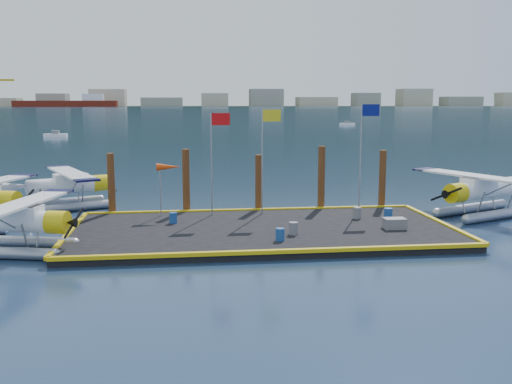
# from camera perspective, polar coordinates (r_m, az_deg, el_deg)

# --- Properties ---
(ground) EXTENTS (4000.00, 4000.00, 0.00)m
(ground) POSITION_cam_1_polar(r_m,az_deg,el_deg) (30.61, 0.64, -4.30)
(ground) COLOR #172B47
(ground) RESTS_ON ground
(dock) EXTENTS (20.00, 10.00, 0.40)m
(dock) POSITION_cam_1_polar(r_m,az_deg,el_deg) (30.57, 0.64, -3.93)
(dock) COLOR black
(dock) RESTS_ON ground
(dock_bumpers) EXTENTS (20.25, 10.25, 0.18)m
(dock_bumpers) POSITION_cam_1_polar(r_m,az_deg,el_deg) (30.50, 0.64, -3.40)
(dock_bumpers) COLOR gold
(dock_bumpers) RESTS_ON dock
(far_backdrop) EXTENTS (3050.00, 2050.00, 810.00)m
(far_backdrop) POSITION_cam_1_polar(r_m,az_deg,el_deg) (1783.80, 0.79, 9.08)
(far_backdrop) COLOR black
(far_backdrop) RESTS_ON ground
(seaplane_a) EXTENTS (8.23, 8.90, 3.16)m
(seaplane_a) POSITION_cam_1_polar(r_m,az_deg,el_deg) (29.01, -23.16, -3.00)
(seaplane_a) COLOR #9598A3
(seaplane_a) RESTS_ON ground
(seaplane_c) EXTENTS (8.48, 8.90, 3.26)m
(seaplane_c) POSITION_cam_1_polar(r_m,az_deg,el_deg) (39.72, -18.53, 0.40)
(seaplane_c) COLOR #9598A3
(seaplane_c) RESTS_ON ground
(seaplane_d) EXTENTS (8.95, 9.41, 3.44)m
(seaplane_d) POSITION_cam_1_polar(r_m,az_deg,el_deg) (37.85, 21.73, -0.07)
(seaplane_d) COLOR #9598A3
(seaplane_d) RESTS_ON ground
(drum_0) EXTENTS (0.42, 0.42, 0.60)m
(drum_0) POSITION_cam_1_polar(r_m,az_deg,el_deg) (31.88, -8.28, -2.57)
(drum_0) COLOR navy
(drum_0) RESTS_ON dock
(drum_1) EXTENTS (0.43, 0.43, 0.61)m
(drum_1) POSITION_cam_1_polar(r_m,az_deg,el_deg) (27.64, 2.42, -4.26)
(drum_1) COLOR navy
(drum_1) RESTS_ON dock
(drum_2) EXTENTS (0.46, 0.46, 0.65)m
(drum_2) POSITION_cam_1_polar(r_m,az_deg,el_deg) (33.32, 10.06, -2.07)
(drum_2) COLOR slate
(drum_2) RESTS_ON dock
(drum_3) EXTENTS (0.45, 0.45, 0.64)m
(drum_3) POSITION_cam_1_polar(r_m,az_deg,el_deg) (28.91, 3.75, -3.65)
(drum_3) COLOR slate
(drum_3) RESTS_ON dock
(drum_4) EXTENTS (0.47, 0.47, 0.67)m
(drum_4) POSITION_cam_1_polar(r_m,az_deg,el_deg) (33.32, 13.08, -2.15)
(drum_4) COLOR navy
(drum_4) RESTS_ON dock
(crate) EXTENTS (1.13, 0.75, 0.56)m
(crate) POSITION_cam_1_polar(r_m,az_deg,el_deg) (31.06, 13.67, -3.07)
(crate) COLOR slate
(crate) RESTS_ON dock
(flagpole_red) EXTENTS (1.14, 0.08, 6.00)m
(flagpole_red) POSITION_cam_1_polar(r_m,az_deg,el_deg) (33.47, -4.13, 4.44)
(flagpole_red) COLOR gray
(flagpole_red) RESTS_ON dock
(flagpole_yellow) EXTENTS (1.14, 0.08, 6.20)m
(flagpole_yellow) POSITION_cam_1_polar(r_m,az_deg,el_deg) (33.75, 0.97, 4.70)
(flagpole_yellow) COLOR gray
(flagpole_yellow) RESTS_ON dock
(flagpole_blue) EXTENTS (1.14, 0.08, 6.50)m
(flagpole_blue) POSITION_cam_1_polar(r_m,az_deg,el_deg) (35.08, 10.75, 4.99)
(flagpole_blue) COLOR gray
(flagpole_blue) RESTS_ON dock
(windsock) EXTENTS (1.40, 0.44, 3.12)m
(windsock) POSITION_cam_1_polar(r_m,az_deg,el_deg) (33.56, -8.78, 2.37)
(windsock) COLOR gray
(windsock) RESTS_ON dock
(piling_0) EXTENTS (0.44, 0.44, 4.00)m
(piling_0) POSITION_cam_1_polar(r_m,az_deg,el_deg) (35.57, -14.26, 0.57)
(piling_0) COLOR #4B2C15
(piling_0) RESTS_ON ground
(piling_1) EXTENTS (0.44, 0.44, 4.20)m
(piling_1) POSITION_cam_1_polar(r_m,az_deg,el_deg) (35.27, -7.00, 0.88)
(piling_1) COLOR #4B2C15
(piling_1) RESTS_ON ground
(piling_2) EXTENTS (0.44, 0.44, 3.80)m
(piling_2) POSITION_cam_1_polar(r_m,az_deg,el_deg) (35.59, 0.27, 0.69)
(piling_2) COLOR #4B2C15
(piling_2) RESTS_ON ground
(piling_3) EXTENTS (0.44, 0.44, 4.30)m
(piling_3) POSITION_cam_1_polar(r_m,az_deg,el_deg) (36.27, 6.55, 1.19)
(piling_3) COLOR #4B2C15
(piling_3) RESTS_ON ground
(piling_4) EXTENTS (0.44, 0.44, 4.00)m
(piling_4) POSITION_cam_1_polar(r_m,az_deg,el_deg) (37.44, 12.51, 1.05)
(piling_4) COLOR #4B2C15
(piling_4) RESTS_ON ground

